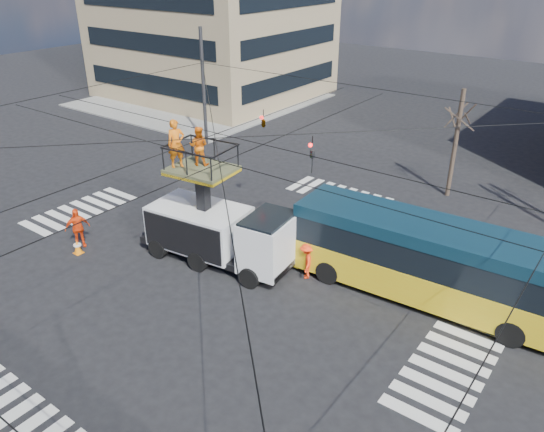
{
  "coord_description": "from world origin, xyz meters",
  "views": [
    {
      "loc": [
        13.31,
        -14.31,
        12.2
      ],
      "look_at": [
        1.42,
        1.73,
        2.31
      ],
      "focal_mm": 35.0,
      "sensor_mm": 36.0,
      "label": 1
    }
  ],
  "objects_px": {
    "city_bus": "(432,261)",
    "traffic_cone": "(77,247)",
    "utility_truck": "(220,220)",
    "worker_ground": "(77,228)",
    "flagger": "(307,261)"
  },
  "relations": [
    {
      "from": "utility_truck",
      "to": "worker_ground",
      "type": "xyz_separation_m",
      "value": [
        -6.13,
        -2.94,
        -1.06
      ]
    },
    {
      "from": "city_bus",
      "to": "traffic_cone",
      "type": "relative_size",
      "value": 16.76
    },
    {
      "from": "utility_truck",
      "to": "traffic_cone",
      "type": "height_order",
      "value": "utility_truck"
    },
    {
      "from": "worker_ground",
      "to": "utility_truck",
      "type": "bearing_deg",
      "value": -42.76
    },
    {
      "from": "utility_truck",
      "to": "worker_ground",
      "type": "bearing_deg",
      "value": -161.13
    },
    {
      "from": "traffic_cone",
      "to": "utility_truck",
      "type": "bearing_deg",
      "value": 31.03
    },
    {
      "from": "traffic_cone",
      "to": "flagger",
      "type": "xyz_separation_m",
      "value": [
        9.4,
        4.5,
        0.46
      ]
    },
    {
      "from": "city_bus",
      "to": "worker_ground",
      "type": "xyz_separation_m",
      "value": [
        -14.56,
        -5.6,
        -0.77
      ]
    },
    {
      "from": "utility_truck",
      "to": "worker_ground",
      "type": "relative_size",
      "value": 3.78
    },
    {
      "from": "worker_ground",
      "to": "flagger",
      "type": "distance_m",
      "value": 10.68
    },
    {
      "from": "city_bus",
      "to": "traffic_cone",
      "type": "xyz_separation_m",
      "value": [
        -14.08,
        -6.06,
        -1.39
      ]
    },
    {
      "from": "flagger",
      "to": "utility_truck",
      "type": "bearing_deg",
      "value": -106.98
    },
    {
      "from": "traffic_cone",
      "to": "city_bus",
      "type": "bearing_deg",
      "value": 23.27
    },
    {
      "from": "city_bus",
      "to": "traffic_cone",
      "type": "height_order",
      "value": "city_bus"
    },
    {
      "from": "traffic_cone",
      "to": "worker_ground",
      "type": "xyz_separation_m",
      "value": [
        -0.48,
        0.45,
        0.63
      ]
    }
  ]
}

